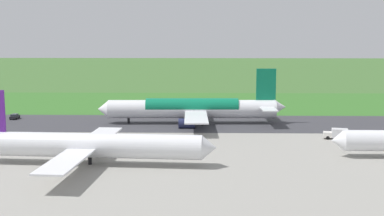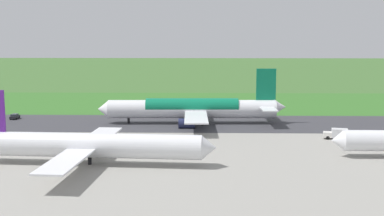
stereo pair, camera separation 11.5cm
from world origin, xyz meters
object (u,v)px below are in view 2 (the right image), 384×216
object	(u,v)px
airliner_parked_mid	(88,145)
no_stopping_sign	(156,102)
traffic_cone_orange	(138,106)
service_truck_fuel	(337,134)
airliner_main	(193,109)
service_car_ops	(15,116)

from	to	relation	value
airliner_parked_mid	no_stopping_sign	world-z (taller)	airliner_parked_mid
airliner_parked_mid	traffic_cone_orange	xyz separation A→B (m)	(0.90, -81.04, -3.71)
service_truck_fuel	no_stopping_sign	world-z (taller)	no_stopping_sign
airliner_main	service_truck_fuel	size ratio (longest dim) A/B	8.83
airliner_main	no_stopping_sign	world-z (taller)	airliner_main
airliner_parked_mid	no_stopping_sign	bearing A→B (deg)	-94.03
service_car_ops	no_stopping_sign	distance (m)	49.44
no_stopping_sign	service_car_ops	bearing A→B (deg)	35.43
airliner_main	traffic_cone_orange	size ratio (longest dim) A/B	98.30
airliner_parked_mid	no_stopping_sign	xyz separation A→B (m)	(-5.76, -81.70, -2.41)
airliner_main	airliner_parked_mid	distance (m)	50.83
airliner_parked_mid	service_car_ops	world-z (taller)	airliner_parked_mid
airliner_parked_mid	traffic_cone_orange	size ratio (longest dim) A/B	91.02
service_truck_fuel	no_stopping_sign	bearing A→B (deg)	-48.66
no_stopping_sign	service_truck_fuel	bearing A→B (deg)	131.34
service_car_ops	no_stopping_sign	world-z (taller)	no_stopping_sign
airliner_parked_mid	service_truck_fuel	bearing A→B (deg)	-155.20
airliner_parked_mid	service_truck_fuel	world-z (taller)	airliner_parked_mid
service_truck_fuel	traffic_cone_orange	bearing A→B (deg)	-44.71
airliner_main	no_stopping_sign	size ratio (longest dim) A/B	20.28
airliner_parked_mid	airliner_main	bearing A→B (deg)	-112.79
service_truck_fuel	no_stopping_sign	xyz separation A→B (m)	(49.44, -56.19, 0.18)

